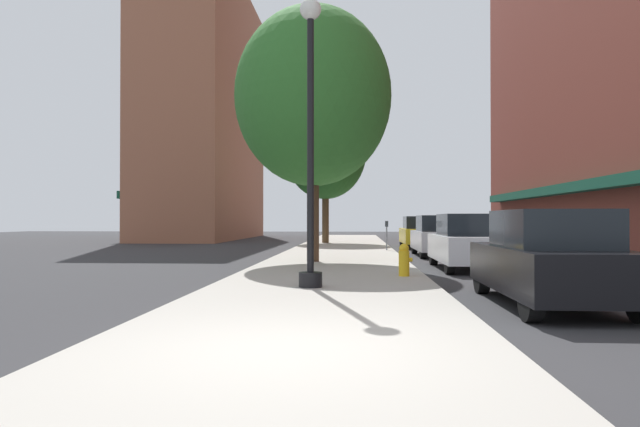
{
  "coord_description": "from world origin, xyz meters",
  "views": [
    {
      "loc": [
        0.68,
        -5.94,
        1.5
      ],
      "look_at": [
        -0.64,
        14.51,
        1.71
      ],
      "focal_mm": 31.47,
      "sensor_mm": 36.0,
      "label": 1
    }
  ],
  "objects_px": {
    "tree_near": "(313,97)",
    "car_silver": "(438,236)",
    "lamppost": "(310,136)",
    "car_yellow": "(419,233)",
    "car_black": "(549,259)",
    "fire_hydrant": "(404,260)",
    "tree_mid": "(325,152)",
    "car_white": "(467,242)",
    "parking_meter_near": "(387,232)"
  },
  "relations": [
    {
      "from": "lamppost",
      "to": "car_black",
      "type": "relative_size",
      "value": 1.37
    },
    {
      "from": "parking_meter_near",
      "to": "car_yellow",
      "type": "distance_m",
      "value": 4.82
    },
    {
      "from": "tree_near",
      "to": "car_white",
      "type": "xyz_separation_m",
      "value": [
        4.73,
        -1.33,
        -4.73
      ]
    },
    {
      "from": "lamppost",
      "to": "parking_meter_near",
      "type": "distance_m",
      "value": 14.3
    },
    {
      "from": "car_white",
      "to": "parking_meter_near",
      "type": "bearing_deg",
      "value": 105.0
    },
    {
      "from": "tree_near",
      "to": "car_yellow",
      "type": "xyz_separation_m",
      "value": [
        4.73,
        11.41,
        -4.73
      ]
    },
    {
      "from": "fire_hydrant",
      "to": "tree_mid",
      "type": "relative_size",
      "value": 0.1
    },
    {
      "from": "fire_hydrant",
      "to": "car_white",
      "type": "xyz_separation_m",
      "value": [
        2.15,
        3.27,
        0.29
      ]
    },
    {
      "from": "parking_meter_near",
      "to": "car_silver",
      "type": "height_order",
      "value": "car_silver"
    },
    {
      "from": "tree_mid",
      "to": "car_silver",
      "type": "bearing_deg",
      "value": -62.85
    },
    {
      "from": "fire_hydrant",
      "to": "car_yellow",
      "type": "distance_m",
      "value": 16.15
    },
    {
      "from": "lamppost",
      "to": "car_silver",
      "type": "height_order",
      "value": "lamppost"
    },
    {
      "from": "lamppost",
      "to": "tree_near",
      "type": "xyz_separation_m",
      "value": [
        -0.49,
        6.94,
        2.33
      ]
    },
    {
      "from": "tree_near",
      "to": "car_silver",
      "type": "bearing_deg",
      "value": 45.04
    },
    {
      "from": "car_yellow",
      "to": "tree_mid",
      "type": "bearing_deg",
      "value": 145.68
    },
    {
      "from": "tree_near",
      "to": "tree_mid",
      "type": "distance_m",
      "value": 14.75
    },
    {
      "from": "car_silver",
      "to": "tree_mid",
      "type": "bearing_deg",
      "value": 117.77
    },
    {
      "from": "car_white",
      "to": "car_yellow",
      "type": "xyz_separation_m",
      "value": [
        0.0,
        12.73,
        0.0
      ]
    },
    {
      "from": "fire_hydrant",
      "to": "parking_meter_near",
      "type": "bearing_deg",
      "value": 89.0
    },
    {
      "from": "lamppost",
      "to": "car_yellow",
      "type": "distance_m",
      "value": 18.98
    },
    {
      "from": "fire_hydrant",
      "to": "car_silver",
      "type": "distance_m",
      "value": 9.59
    },
    {
      "from": "car_yellow",
      "to": "fire_hydrant",
      "type": "bearing_deg",
      "value": -98.92
    },
    {
      "from": "car_white",
      "to": "car_yellow",
      "type": "distance_m",
      "value": 12.73
    },
    {
      "from": "lamppost",
      "to": "car_yellow",
      "type": "height_order",
      "value": "lamppost"
    },
    {
      "from": "lamppost",
      "to": "fire_hydrant",
      "type": "height_order",
      "value": "lamppost"
    },
    {
      "from": "lamppost",
      "to": "car_silver",
      "type": "xyz_separation_m",
      "value": [
        4.25,
        11.67,
        -2.39
      ]
    },
    {
      "from": "fire_hydrant",
      "to": "lamppost",
      "type": "bearing_deg",
      "value": -131.88
    },
    {
      "from": "tree_near",
      "to": "car_black",
      "type": "relative_size",
      "value": 1.95
    },
    {
      "from": "fire_hydrant",
      "to": "tree_near",
      "type": "bearing_deg",
      "value": 119.28
    },
    {
      "from": "fire_hydrant",
      "to": "tree_near",
      "type": "height_order",
      "value": "tree_near"
    },
    {
      "from": "tree_near",
      "to": "tree_mid",
      "type": "height_order",
      "value": "tree_near"
    },
    {
      "from": "tree_mid",
      "to": "car_yellow",
      "type": "distance_m",
      "value": 7.7
    },
    {
      "from": "tree_near",
      "to": "car_white",
      "type": "distance_m",
      "value": 6.82
    },
    {
      "from": "tree_mid",
      "to": "car_yellow",
      "type": "bearing_deg",
      "value": -33.06
    },
    {
      "from": "tree_near",
      "to": "car_yellow",
      "type": "bearing_deg",
      "value": 67.47
    },
    {
      "from": "parking_meter_near",
      "to": "car_silver",
      "type": "distance_m",
      "value": 2.99
    },
    {
      "from": "parking_meter_near",
      "to": "tree_near",
      "type": "xyz_separation_m",
      "value": [
        -2.78,
        -7.0,
        4.59
      ]
    },
    {
      "from": "lamppost",
      "to": "car_black",
      "type": "xyz_separation_m",
      "value": [
        4.25,
        -1.48,
        -2.39
      ]
    },
    {
      "from": "parking_meter_near",
      "to": "car_silver",
      "type": "bearing_deg",
      "value": -49.2
    },
    {
      "from": "car_silver",
      "to": "car_yellow",
      "type": "distance_m",
      "value": 6.67
    },
    {
      "from": "tree_mid",
      "to": "car_silver",
      "type": "distance_m",
      "value": 12.17
    },
    {
      "from": "tree_mid",
      "to": "car_black",
      "type": "relative_size",
      "value": 1.89
    },
    {
      "from": "lamppost",
      "to": "car_silver",
      "type": "distance_m",
      "value": 12.65
    },
    {
      "from": "lamppost",
      "to": "car_black",
      "type": "distance_m",
      "value": 5.1
    },
    {
      "from": "lamppost",
      "to": "car_silver",
      "type": "relative_size",
      "value": 1.37
    },
    {
      "from": "tree_mid",
      "to": "car_white",
      "type": "distance_m",
      "value": 17.5
    },
    {
      "from": "tree_mid",
      "to": "car_white",
      "type": "relative_size",
      "value": 1.89
    },
    {
      "from": "tree_near",
      "to": "tree_mid",
      "type": "bearing_deg",
      "value": 91.55
    },
    {
      "from": "car_white",
      "to": "lamppost",
      "type": "bearing_deg",
      "value": -125.32
    },
    {
      "from": "fire_hydrant",
      "to": "car_silver",
      "type": "bearing_deg",
      "value": 77.02
    }
  ]
}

